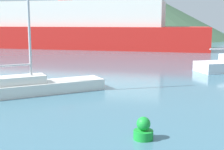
% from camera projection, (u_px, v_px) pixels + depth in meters
% --- Properties ---
extents(sailboat_inner, '(7.85, 5.67, 7.68)m').
position_uv_depth(sailboat_inner, '(18.00, 87.00, 14.75)').
color(sailboat_inner, white).
rests_on(sailboat_inner, ground_plane).
extents(ferry_distant, '(38.51, 13.19, 7.72)m').
position_uv_depth(ferry_distant, '(66.00, 28.00, 42.60)').
color(ferry_distant, red).
rests_on(ferry_distant, ground_plane).
extents(buoy_marker, '(0.59, 0.59, 0.68)m').
position_uv_depth(buoy_marker, '(143.00, 130.00, 9.22)').
color(buoy_marker, green).
rests_on(buoy_marker, ground_plane).
extents(hill_central, '(46.63, 46.63, 12.13)m').
position_uv_depth(hill_central, '(126.00, 10.00, 70.49)').
color(hill_central, '#38563D').
rests_on(hill_central, ground_plane).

